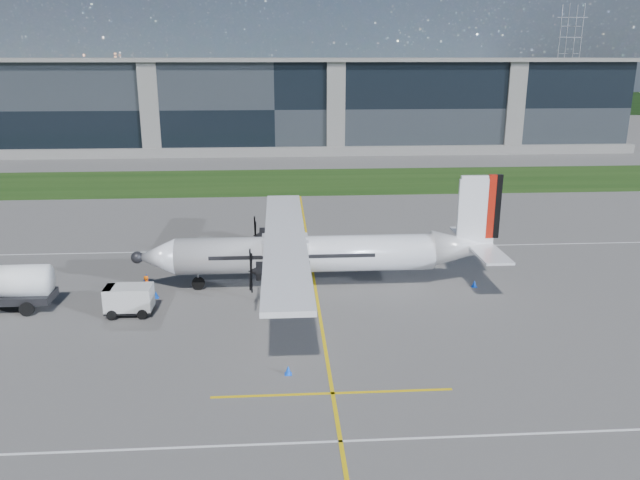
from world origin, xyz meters
name	(u,v)px	position (x,y,z in m)	size (l,w,h in m)	color
ground	(275,195)	(0.00, 40.00, 0.00)	(400.00, 400.00, 0.00)	#5D5B58
grass_strip	(275,182)	(0.00, 48.00, 0.02)	(400.00, 18.00, 0.04)	#18380F
terminal_building	(275,105)	(0.00, 80.00, 7.50)	(120.00, 20.00, 15.00)	black
tree_line	(276,105)	(0.00, 140.00, 3.00)	(400.00, 6.00, 6.00)	black
pylon_east	(568,59)	(85.00, 150.00, 15.00)	(9.00, 4.60, 30.00)	gray
yellow_taxiway_centerline	(314,281)	(3.00, 10.00, 0.01)	(0.20, 70.00, 0.01)	yellow
turboprop_aircraft	(319,233)	(3.28, 8.85, 4.02)	(25.85, 26.81, 8.04)	white
baggage_tug	(129,300)	(-9.19, 4.68, 0.95)	(3.15, 1.89, 1.89)	silver
ground_crew_person	(147,286)	(-8.50, 7.05, 1.01)	(0.82, 0.59, 2.02)	#F25907
safety_cone_stbdwing	(281,235)	(0.59, 21.65, 0.25)	(0.36, 0.36, 0.50)	blue
safety_cone_nose_stbd	(147,277)	(-9.40, 10.99, 0.25)	(0.36, 0.36, 0.50)	blue
safety_cone_portwing	(288,370)	(0.84, -3.93, 0.25)	(0.36, 0.36, 0.50)	blue
safety_cone_tail	(474,284)	(14.46, 8.06, 0.25)	(0.36, 0.36, 0.50)	blue
safety_cone_nose_port	(156,295)	(-8.05, 7.38, 0.25)	(0.36, 0.36, 0.50)	blue
safety_cone_fwd	(111,291)	(-11.29, 8.30, 0.25)	(0.36, 0.36, 0.50)	blue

